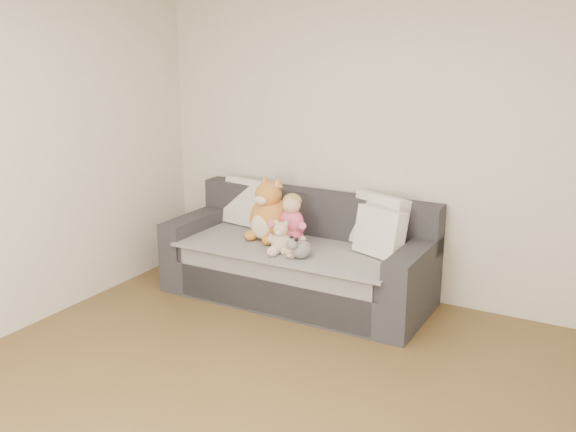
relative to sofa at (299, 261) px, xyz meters
The scene contains 10 objects.
room_shell 2.05m from the sofa, 66.22° to the right, with size 5.00×5.00×5.00m.
sofa is the anchor object (origin of this frame).
cushion_left 0.81m from the sofa, 158.94° to the left, with size 0.48×0.27×0.43m.
cushion_right_back 0.76m from the sofa, 18.73° to the left, with size 0.52×0.38×0.45m.
cushion_right_front 0.78m from the sofa, ahead, with size 0.45×0.32×0.39m.
toddler 0.37m from the sofa, 93.72° to the right, with size 0.31×0.45×0.44m.
plush_cat 0.45m from the sofa, behind, with size 0.44×0.38×0.56m.
teddy_bear 0.40m from the sofa, 92.28° to the right, with size 0.21×0.16×0.27m.
plush_cow 0.45m from the sofa, 60.87° to the right, with size 0.16×0.22×0.19m.
sippy_cup 0.29m from the sofa, 113.38° to the right, with size 0.11×0.07×0.12m.
Camera 1 is at (1.65, -2.41, 2.11)m, focal length 40.00 mm.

